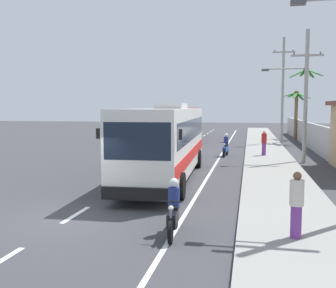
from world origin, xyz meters
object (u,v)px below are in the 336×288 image
object	(u,v)px
motorcycle_trailing	(173,212)
utility_pole_mid	(304,93)
motorcycle_beside_bus	(226,147)
pedestrian_near_kerb	(264,142)
palm_second	(296,106)
pedestrian_midwalk	(297,203)
palm_nearest	(306,85)
coach_bus_far_lane	(181,122)
coach_bus_foreground	(167,139)
utility_pole_far	(283,89)

from	to	relation	value
motorcycle_trailing	utility_pole_mid	world-z (taller)	utility_pole_mid
motorcycle_trailing	motorcycle_beside_bus	bearing A→B (deg)	88.88
pedestrian_near_kerb	palm_second	xyz separation A→B (m)	(3.84, 15.91, 2.57)
palm_second	pedestrian_midwalk	bearing A→B (deg)	-96.17
pedestrian_midwalk	palm_nearest	distance (m)	29.68
coach_bus_far_lane	motorcycle_beside_bus	distance (m)	15.05
pedestrian_midwalk	motorcycle_trailing	bearing A→B (deg)	-141.72
coach_bus_foreground	palm_second	size ratio (longest dim) A/B	2.39
coach_bus_far_lane	utility_pole_mid	bearing A→B (deg)	-57.25
pedestrian_near_kerb	utility_pole_mid	xyz separation A→B (m)	(2.25, -2.41, 3.33)
pedestrian_near_kerb	utility_pole_mid	world-z (taller)	utility_pole_mid
motorcycle_beside_bus	motorcycle_trailing	world-z (taller)	motorcycle_beside_bus
coach_bus_far_lane	pedestrian_midwalk	distance (m)	32.94
utility_pole_mid	palm_nearest	bearing A→B (deg)	82.20
palm_second	utility_pole_mid	bearing A→B (deg)	-94.96
motorcycle_beside_bus	pedestrian_near_kerb	size ratio (longest dim) A/B	1.14
pedestrian_midwalk	palm_nearest	bearing A→B (deg)	121.37
coach_bus_foreground	palm_nearest	distance (m)	22.85
coach_bus_far_lane	palm_second	distance (m)	12.41
pedestrian_midwalk	utility_pole_mid	distance (m)	15.87
motorcycle_trailing	palm_second	xyz separation A→B (m)	(6.85, 33.65, 2.98)
motorcycle_beside_bus	pedestrian_near_kerb	xyz separation A→B (m)	(2.66, -0.12, 0.38)
motorcycle_beside_bus	pedestrian_midwalk	world-z (taller)	pedestrian_midwalk
pedestrian_near_kerb	palm_second	size ratio (longest dim) A/B	0.33
motorcycle_beside_bus	utility_pole_mid	size ratio (longest dim) A/B	0.24
coach_bus_far_lane	utility_pole_mid	world-z (taller)	utility_pole_mid
motorcycle_beside_bus	palm_second	xyz separation A→B (m)	(6.50, 15.78, 2.95)
coach_bus_far_lane	motorcycle_beside_bus	world-z (taller)	coach_bus_far_lane
coach_bus_foreground	pedestrian_midwalk	bearing A→B (deg)	-58.50
utility_pole_mid	utility_pole_far	xyz separation A→B (m)	(-0.25, 13.18, 0.83)
motorcycle_beside_bus	palm_second	bearing A→B (deg)	67.61
coach_bus_foreground	utility_pole_mid	xyz separation A→B (m)	(7.21, 6.96, 2.44)
coach_bus_foreground	palm_nearest	bearing A→B (deg)	66.25
pedestrian_midwalk	utility_pole_mid	size ratio (longest dim) A/B	0.21
pedestrian_midwalk	motorcycle_beside_bus	bearing A→B (deg)	138.15
pedestrian_near_kerb	coach_bus_foreground	bearing A→B (deg)	2.08
coach_bus_far_lane	utility_pole_mid	distance (m)	19.68
motorcycle_trailing	palm_nearest	world-z (taller)	palm_nearest
coach_bus_far_lane	utility_pole_far	world-z (taller)	utility_pole_far
coach_bus_far_lane	pedestrian_near_kerb	world-z (taller)	coach_bus_far_lane
coach_bus_foreground	motorcycle_beside_bus	size ratio (longest dim) A/B	6.43
motorcycle_trailing	pedestrian_near_kerb	size ratio (longest dim) A/B	1.14
utility_pole_mid	palm_nearest	xyz separation A→B (m)	(1.87, 13.68, 1.21)
pedestrian_midwalk	coach_bus_foreground	bearing A→B (deg)	160.56
coach_bus_foreground	motorcycle_trailing	distance (m)	8.69
motorcycle_beside_bus	motorcycle_trailing	xyz separation A→B (m)	(-0.35, -17.87, -0.03)
coach_bus_foreground	pedestrian_midwalk	xyz separation A→B (m)	(5.16, -8.42, -0.89)
coach_bus_far_lane	palm_nearest	size ratio (longest dim) A/B	1.51
utility_pole_far	palm_nearest	world-z (taller)	utility_pole_far
palm_nearest	motorcycle_beside_bus	bearing A→B (deg)	-121.33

